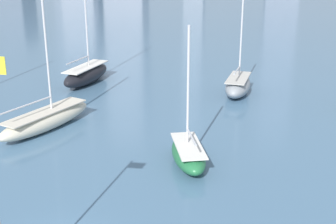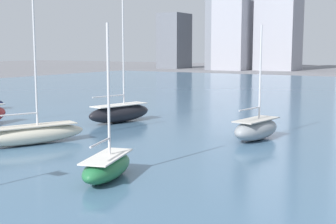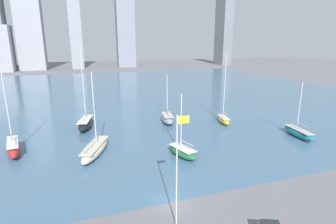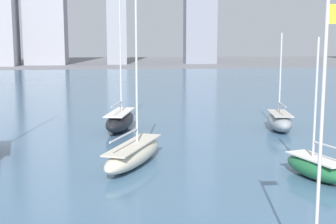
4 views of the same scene
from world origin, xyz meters
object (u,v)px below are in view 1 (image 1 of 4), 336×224
at_px(sailboat_cream, 46,119).
at_px(sailboat_gray, 238,86).
at_px(sailboat_black, 86,74).
at_px(sailboat_green, 188,154).

distance_m(sailboat_cream, sailboat_gray, 20.97).
relative_size(sailboat_black, sailboat_cream, 1.24).
xyz_separation_m(sailboat_black, sailboat_gray, (17.66, -2.03, -0.09)).
xyz_separation_m(sailboat_cream, sailboat_gray, (16.70, 12.68, 0.12)).
bearing_deg(sailboat_cream, sailboat_black, 117.10).
relative_size(sailboat_green, sailboat_black, 0.62).
bearing_deg(sailboat_gray, sailboat_cream, -133.74).
bearing_deg(sailboat_black, sailboat_cream, -73.00).
bearing_deg(sailboat_green, sailboat_gray, 62.14).
bearing_deg(sailboat_gray, sailboat_green, -92.26).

